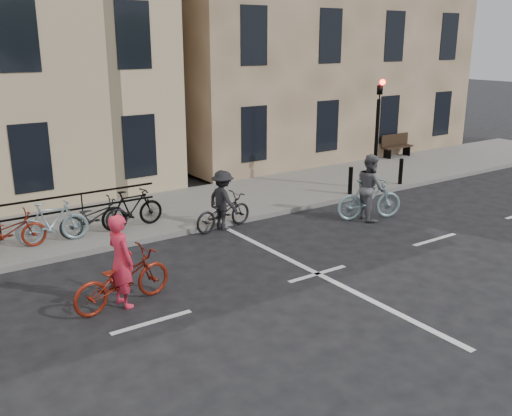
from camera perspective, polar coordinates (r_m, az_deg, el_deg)
ground at (r=12.84m, az=6.18°, el=-6.58°), size 120.00×120.00×0.00m
sidewalk at (r=16.15m, az=-19.26°, el=-2.28°), size 46.00×4.00×0.15m
building_east at (r=27.62m, az=3.12°, el=18.80°), size 14.00×10.00×12.00m
traffic_light at (r=19.43m, az=12.08°, el=8.55°), size 0.18×0.30×3.90m
bollard_east at (r=18.87m, az=9.42°, el=2.73°), size 0.14×0.14×0.90m
bollard_west at (r=20.57m, az=14.27°, el=3.58°), size 0.14×0.14×0.90m
bench at (r=25.47m, az=13.83°, el=6.18°), size 1.60×0.41×0.97m
parked_bikes at (r=14.89m, az=-21.83°, el=-1.79°), size 7.25×1.23×1.05m
cyclist_pink at (r=11.40m, az=-13.26°, el=-6.49°), size 2.18×1.06×1.86m
cyclist_grey at (r=16.70m, az=11.32°, el=1.45°), size 2.05×1.20×1.91m
cyclist_dark at (r=15.57m, az=-3.31°, el=0.17°), size 1.92×1.14×1.64m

